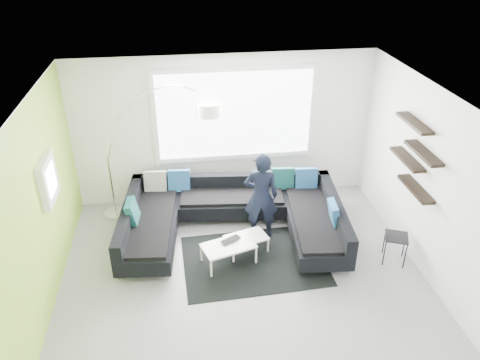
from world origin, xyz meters
The scene contains 9 objects.
ground centered at (0.00, 0.00, 0.00)m, with size 5.50×5.50×0.00m, color gray.
room_shell centered at (0.04, 0.21, 1.81)m, with size 5.54×5.04×2.82m.
sectional_sofa centered at (-0.02, 1.08, 0.35)m, with size 3.84×2.59×0.78m.
rug centered at (0.22, 0.39, 0.01)m, with size 2.23×1.62×0.01m, color black.
coffee_table centered at (-0.02, 0.53, 0.17)m, with size 1.04×0.61×0.34m, color silver.
arc_lamp centered at (-2.09, 2.08, 1.16)m, with size 2.18×0.85×2.32m, color white, non-canonical shape.
side_table centered at (2.43, 0.09, 0.24)m, with size 0.35×0.35×0.48m, color black.
person centered at (0.45, 1.09, 0.78)m, with size 0.62×0.45×1.56m, color black.
laptop centered at (-0.11, 0.48, 0.35)m, with size 0.40×0.35×0.03m, color black.
Camera 1 is at (-0.82, -5.43, 4.79)m, focal length 35.00 mm.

